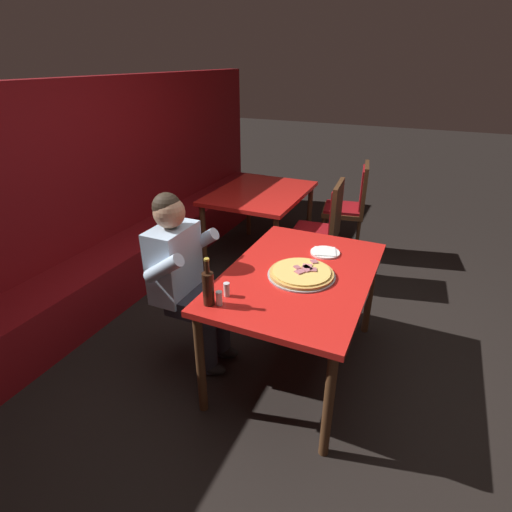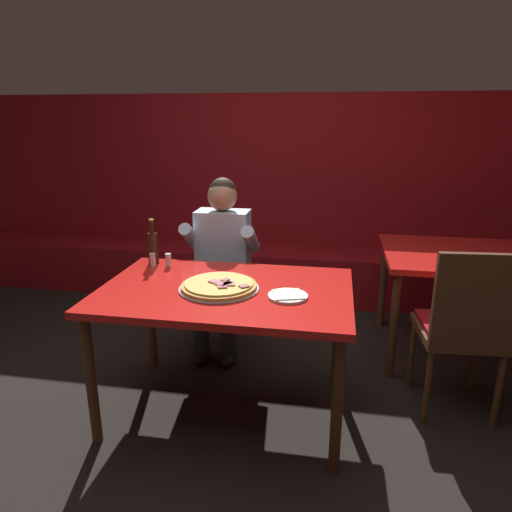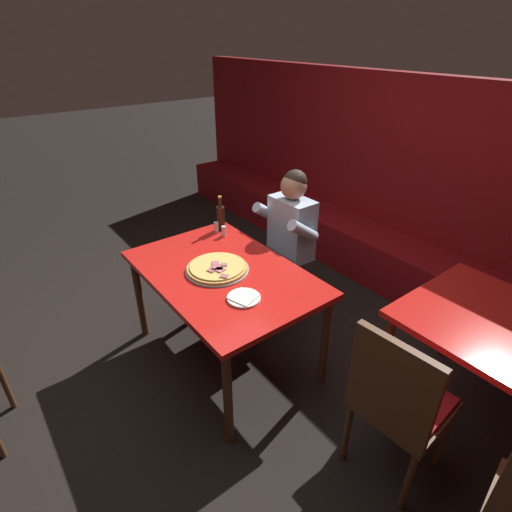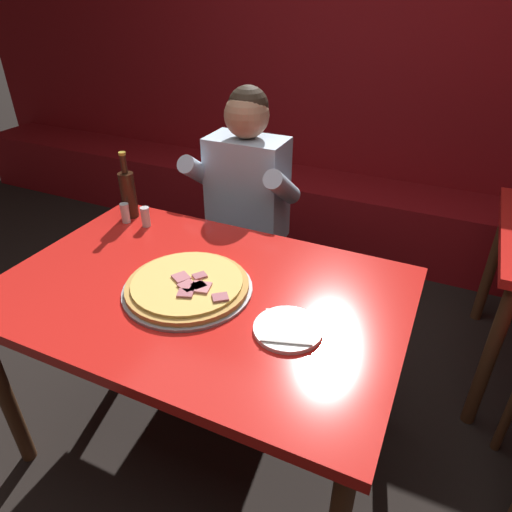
% 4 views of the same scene
% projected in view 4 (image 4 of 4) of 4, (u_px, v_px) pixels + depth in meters
% --- Properties ---
extents(ground_plane, '(24.00, 24.00, 0.00)m').
position_uv_depth(ground_plane, '(211.00, 436.00, 1.96)').
color(ground_plane, black).
extents(booth_wall_panel, '(6.80, 0.16, 1.90)m').
position_uv_depth(booth_wall_panel, '(361.00, 102.00, 3.15)').
color(booth_wall_panel, maroon).
rests_on(booth_wall_panel, ground_plane).
extents(booth_bench, '(6.46, 0.48, 0.46)m').
position_uv_depth(booth_bench, '(338.00, 214.00, 3.28)').
color(booth_bench, maroon).
rests_on(booth_bench, ground_plane).
extents(main_dining_table, '(1.38, 0.92, 0.78)m').
position_uv_depth(main_dining_table, '(201.00, 307.00, 1.60)').
color(main_dining_table, '#4C2D19').
rests_on(main_dining_table, ground_plane).
extents(pizza, '(0.44, 0.44, 0.05)m').
position_uv_depth(pizza, '(188.00, 286.00, 1.53)').
color(pizza, '#9E9EA3').
rests_on(pizza, main_dining_table).
extents(plate_white_paper, '(0.21, 0.21, 0.02)m').
position_uv_depth(plate_white_paper, '(288.00, 328.00, 1.36)').
color(plate_white_paper, white).
rests_on(plate_white_paper, main_dining_table).
extents(beer_bottle, '(0.07, 0.07, 0.29)m').
position_uv_depth(beer_bottle, '(128.00, 193.00, 1.97)').
color(beer_bottle, black).
rests_on(beer_bottle, main_dining_table).
extents(shaker_black_pepper, '(0.04, 0.04, 0.09)m').
position_uv_depth(shaker_black_pepper, '(125.00, 214.00, 1.96)').
color(shaker_black_pepper, silver).
rests_on(shaker_black_pepper, main_dining_table).
extents(shaker_oregano, '(0.04, 0.04, 0.09)m').
position_uv_depth(shaker_oregano, '(146.00, 218.00, 1.93)').
color(shaker_oregano, silver).
rests_on(shaker_oregano, main_dining_table).
extents(diner_seated_blue_shirt, '(0.53, 0.53, 1.27)m').
position_uv_depth(diner_seated_blue_shirt, '(240.00, 210.00, 2.24)').
color(diner_seated_blue_shirt, black).
rests_on(diner_seated_blue_shirt, ground_plane).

